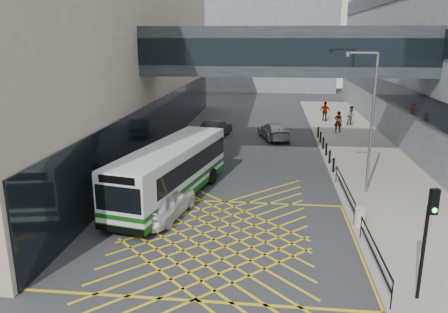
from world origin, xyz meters
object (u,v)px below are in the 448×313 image
(pedestrian_b, at_px, (351,116))
(pedestrian_a, at_px, (338,122))
(car_dark, at_px, (216,129))
(pedestrian_c, at_px, (325,111))
(bus, at_px, (172,170))
(traffic_light, at_px, (428,229))
(litter_bin, at_px, (360,217))
(street_lamp, at_px, (369,115))
(car_silver, at_px, (274,130))
(car_white, at_px, (164,202))

(pedestrian_b, bearing_deg, pedestrian_a, -147.82)
(car_dark, xyz_separation_m, pedestrian_c, (10.16, 8.01, 0.40))
(car_dark, height_order, pedestrian_a, pedestrian_a)
(bus, xyz_separation_m, traffic_light, (10.03, -8.60, 1.07))
(litter_bin, bearing_deg, street_lamp, 77.58)
(traffic_light, height_order, pedestrian_a, traffic_light)
(car_silver, xyz_separation_m, litter_bin, (3.83, -18.00, -0.17))
(bus, relative_size, pedestrian_c, 5.51)
(pedestrian_b, relative_size, pedestrian_c, 0.94)
(pedestrian_a, bearing_deg, litter_bin, 87.80)
(car_dark, distance_m, car_silver, 5.03)
(car_white, xyz_separation_m, traffic_light, (9.86, -6.05, 1.86))
(pedestrian_a, bearing_deg, traffic_light, 90.73)
(car_silver, distance_m, pedestrian_a, 6.19)
(traffic_light, bearing_deg, car_silver, 88.88)
(traffic_light, distance_m, pedestrian_a, 26.21)
(pedestrian_b, xyz_separation_m, pedestrian_c, (-2.28, 1.96, 0.06))
(litter_bin, distance_m, pedestrian_a, 20.57)
(traffic_light, height_order, litter_bin, traffic_light)
(car_white, xyz_separation_m, car_dark, (0.17, 17.67, -0.04))
(bus, height_order, pedestrian_c, bus)
(car_dark, relative_size, pedestrian_c, 2.42)
(pedestrian_c, bearing_deg, litter_bin, 115.99)
(car_white, relative_size, car_silver, 1.03)
(car_white, height_order, street_lamp, street_lamp)
(car_white, relative_size, pedestrian_c, 2.52)
(litter_bin, relative_size, pedestrian_a, 0.44)
(car_silver, bearing_deg, pedestrian_a, -171.46)
(bus, distance_m, car_white, 2.68)
(bus, height_order, traffic_light, traffic_light)
(car_dark, xyz_separation_m, litter_bin, (8.85, -18.06, -0.16))
(street_lamp, xyz_separation_m, pedestrian_a, (0.79, 15.78, -3.31))
(car_dark, relative_size, street_lamp, 0.63)
(bus, relative_size, litter_bin, 12.90)
(bus, bearing_deg, pedestrian_a, 69.94)
(car_dark, bearing_deg, pedestrian_c, -127.96)
(bus, distance_m, pedestrian_c, 25.40)
(car_white, distance_m, street_lamp, 11.54)
(car_silver, relative_size, pedestrian_b, 2.61)
(bus, bearing_deg, car_dark, 100.81)
(car_white, bearing_deg, pedestrian_c, -100.76)
(pedestrian_a, bearing_deg, pedestrian_b, -113.01)
(car_white, height_order, pedestrian_a, pedestrian_a)
(street_lamp, relative_size, pedestrian_a, 3.94)
(car_dark, bearing_deg, pedestrian_b, -140.25)
(car_silver, bearing_deg, street_lamp, 94.90)
(bus, xyz_separation_m, car_white, (0.16, -2.56, -0.79))
(pedestrian_b, bearing_deg, street_lamp, -129.41)
(street_lamp, distance_m, pedestrian_b, 19.85)
(litter_bin, xyz_separation_m, pedestrian_b, (3.59, 24.11, 0.50))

